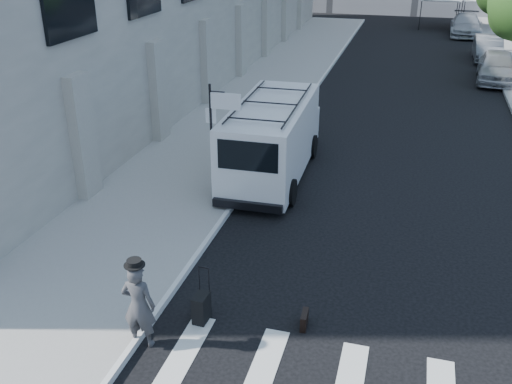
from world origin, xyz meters
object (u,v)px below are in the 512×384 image
Objects in this scene: cargo_van at (273,138)px; parked_car_c at (466,25)px; businessman at (139,306)px; parked_car_b at (488,48)px; briefcase at (304,320)px; parked_car_a at (497,67)px; suitcase at (201,308)px.

cargo_van is 30.04m from parked_car_c.
parked_car_b is (8.70, 29.34, -0.18)m from businessman.
briefcase is 0.09× the size of parked_car_a.
briefcase is at bearing -100.04° from parked_car_a.
cargo_van reaches higher than briefcase.
businessman is at bearing -99.93° from parked_car_c.
parked_car_a is (5.71, 22.59, 0.63)m from briefcase.
suitcase is at bearing -98.93° from parked_car_c.
businessman reaches higher than briefcase.
cargo_van is at bearing 96.39° from suitcase.
businessman reaches higher than parked_car_b.
parked_car_a is at bearing -113.65° from businessman.
businessman is at bearing -105.79° from parked_car_a.
suitcase is 29.40m from parked_car_b.
parked_car_a is 0.89× the size of parked_car_c.
parked_car_c is at bearing 96.43° from parked_car_b.
parked_car_b is at bearing 94.15° from parked_car_a.
businessman is 1.51× the size of suitcase.
businessman is 0.39× the size of parked_car_a.
businessman is 25.50m from parked_car_a.
cargo_van reaches higher than parked_car_a.
businessman is at bearing -128.31° from suitcase.
businessman is 30.61m from parked_car_b.
suitcase is 0.23× the size of parked_car_c.
briefcase is at bearing 13.18° from suitcase.
parked_car_a is (7.82, 22.97, 0.48)m from suitcase.
cargo_van is at bearing -111.30° from parked_car_b.
briefcase is 2.15m from suitcase.
briefcase is 0.10× the size of parked_car_b.
parked_car_b reaches higher than briefcase.
parked_car_a reaches higher than suitcase.
parked_car_c reaches higher than parked_car_b.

